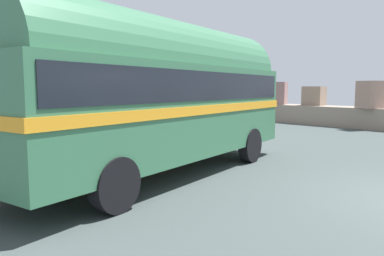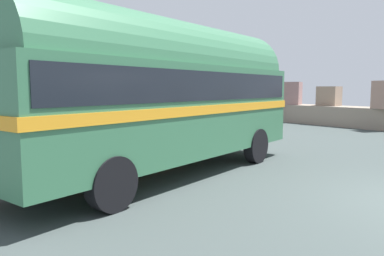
% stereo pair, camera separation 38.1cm
% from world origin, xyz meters
% --- Properties ---
extents(vintage_coach, '(4.63, 8.91, 3.70)m').
position_xyz_m(vintage_coach, '(-5.17, -2.53, 2.05)').
color(vintage_coach, black).
rests_on(vintage_coach, ground).
extents(second_coach, '(4.83, 8.91, 3.70)m').
position_xyz_m(second_coach, '(-10.22, -2.57, 2.05)').
color(second_coach, black).
rests_on(second_coach, ground).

